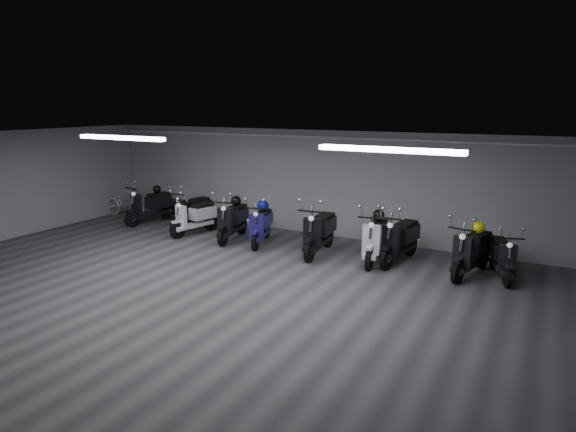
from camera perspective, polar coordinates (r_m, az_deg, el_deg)
The scene contains 22 objects.
floor at distance 9.22m, azimuth -9.41°, elevation -9.26°, with size 14.00×10.00×0.01m, color #3B3B3E.
ceiling at distance 8.57m, azimuth -10.10°, elevation 8.41°, with size 14.00×10.00×0.01m, color gray.
back_wall at distance 13.01m, azimuth 3.98°, elevation 3.83°, with size 14.00×0.01×2.80m, color #9A9A9C.
fluor_strip_left at distance 11.36m, azimuth -18.96°, elevation 8.65°, with size 2.40×0.18×0.08m, color white.
fluor_strip_right at distance 8.06m, azimuth 11.73°, elevation 7.60°, with size 2.40×0.18×0.08m, color white.
conduit at distance 12.80m, azimuth 3.91°, elevation 9.18°, with size 0.05×0.05×13.60m, color white.
scooter_0 at distance 14.92m, azimuth -15.84°, elevation 1.80°, with size 0.62×1.87×1.39m, color black, non-canonical shape.
scooter_1 at distance 14.04m, azimuth -11.20°, elevation 1.24°, with size 0.59×1.78×1.33m, color black, non-canonical shape.
scooter_2 at distance 13.34m, azimuth -10.92°, elevation 0.55°, with size 0.58×1.73×1.29m, color white, non-canonical shape.
scooter_3 at distance 12.65m, azimuth -6.53°, elevation 0.22°, with size 0.61×1.84×1.37m, color black, non-canonical shape.
scooter_4 at distance 12.20m, azimuth -3.20°, elevation -0.37°, with size 0.58×1.74×1.29m, color navy, non-canonical shape.
scooter_5 at distance 11.35m, azimuth 3.72°, elevation -1.01°, with size 0.65×1.94×1.44m, color black, non-canonical shape.
scooter_6 at distance 10.98m, azimuth 10.24°, elevation -1.75°, with size 0.63×1.90×1.42m, color silver, non-canonical shape.
scooter_7 at distance 11.03m, azimuth 13.01°, elevation -1.85°, with size 0.63×1.88×1.40m, color black, non-canonical shape.
scooter_8 at distance 10.60m, azimuth 20.78°, elevation -3.06°, with size 0.61×1.84×1.37m, color black, non-canonical shape.
scooter_9 at distance 10.73m, azimuth 23.79°, elevation -3.60°, with size 0.54×1.62×1.20m, color black, non-canonical shape.
bicycle at distance 15.95m, azimuth -18.56°, elevation 1.79°, with size 0.60×1.71×1.10m, color silver.
helmet_0 at distance 12.36m, azimuth -2.95°, elevation 1.23°, with size 0.29×0.29×0.29m, color #0C1489.
helmet_1 at distance 15.01m, azimuth -15.10°, elevation 3.03°, with size 0.24×0.24×0.24m, color black.
helmet_2 at distance 11.16m, azimuth 10.56°, elevation 0.09°, with size 0.27×0.27×0.27m, color black.
helmet_3 at distance 10.76m, azimuth 21.43°, elevation -1.27°, with size 0.26×0.26×0.26m, color yellow.
helmet_4 at distance 12.82m, azimuth -6.11°, elevation 1.77°, with size 0.27×0.27×0.27m, color black.
Camera 1 is at (5.33, -6.69, 3.45)m, focal length 30.37 mm.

